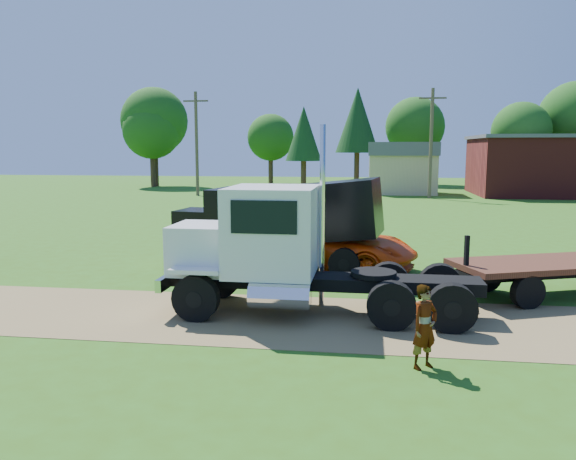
# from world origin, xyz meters

# --- Properties ---
(ground) EXTENTS (140.00, 140.00, 0.00)m
(ground) POSITION_xyz_m (0.00, 0.00, 0.00)
(ground) COLOR #305913
(ground) RESTS_ON ground
(dirt_track) EXTENTS (120.00, 4.20, 0.01)m
(dirt_track) POSITION_xyz_m (0.00, 0.00, 0.01)
(dirt_track) COLOR olive
(dirt_track) RESTS_ON ground
(white_semi_tractor) EXTENTS (7.79, 2.82, 4.69)m
(white_semi_tractor) POSITION_xyz_m (-1.37, 0.65, 1.60)
(white_semi_tractor) COLOR black
(white_semi_tractor) RESTS_ON ground
(black_dump_truck) EXTENTS (7.43, 3.17, 3.16)m
(black_dump_truck) POSITION_xyz_m (-1.97, 5.69, 1.74)
(black_dump_truck) COLOR black
(black_dump_truck) RESTS_ON ground
(orange_pickup) EXTENTS (6.40, 4.32, 1.63)m
(orange_pickup) POSITION_xyz_m (-0.35, 6.01, 0.81)
(orange_pickup) COLOR #ED4B0B
(orange_pickup) RESTS_ON ground
(flatbed_trailer) EXTENTS (7.37, 4.53, 1.81)m
(flatbed_trailer) POSITION_xyz_m (6.72, 3.46, 0.78)
(flatbed_trailer) COLOR #3E1F13
(flatbed_trailer) RESTS_ON ground
(spectator_a) EXTENTS (0.69, 0.67, 1.60)m
(spectator_a) POSITION_xyz_m (1.95, -2.63, 0.80)
(spectator_a) COLOR #999999
(spectator_a) RESTS_ON ground
(spectator_b) EXTENTS (0.88, 0.74, 1.62)m
(spectator_b) POSITION_xyz_m (-2.30, 5.37, 0.81)
(spectator_b) COLOR #999999
(spectator_b) RESTS_ON ground
(brick_building) EXTENTS (15.40, 10.40, 5.30)m
(brick_building) POSITION_xyz_m (18.00, 40.00, 2.66)
(brick_building) COLOR maroon
(brick_building) RESTS_ON ground
(tan_shed) EXTENTS (6.20, 5.40, 4.70)m
(tan_shed) POSITION_xyz_m (4.00, 40.00, 2.42)
(tan_shed) COLOR tan
(tan_shed) RESTS_ON ground
(utility_poles) EXTENTS (42.20, 0.28, 9.00)m
(utility_poles) POSITION_xyz_m (6.00, 35.00, 4.71)
(utility_poles) COLOR brown
(utility_poles) RESTS_ON ground
(tree_row) EXTENTS (56.95, 14.58, 11.21)m
(tree_row) POSITION_xyz_m (4.10, 49.24, 6.73)
(tree_row) COLOR #342515
(tree_row) RESTS_ON ground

